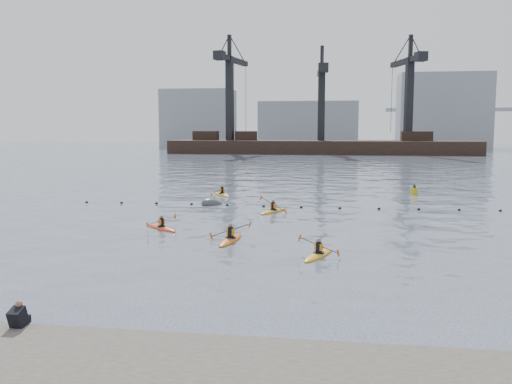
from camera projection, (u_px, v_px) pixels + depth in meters
ground at (238, 292)px, 20.83m from camera, size 400.00×400.00×0.00m
float_line at (283, 207)px, 43.03m from camera, size 33.24×0.73×0.24m
barge_pier at (320, 146)px, 128.67m from camera, size 72.00×19.30×29.50m
skyline at (332, 117)px, 166.99m from camera, size 141.00×28.00×22.00m
kayaker_0 at (230, 239)px, 30.17m from camera, size 2.47×3.64×1.33m
kayaker_1 at (318, 254)px, 26.62m from camera, size 2.08×3.21×1.12m
kayaker_2 at (162, 227)px, 33.73m from camera, size 2.75×2.51×0.99m
kayaker_3 at (273, 211)px, 40.41m from camera, size 2.19×3.36×1.32m
kayaker_5 at (222, 194)px, 50.43m from camera, size 2.38×3.25×1.31m
mooring_buoy at (212, 205)px, 44.31m from camera, size 2.36×2.39×1.40m
nav_buoy at (414, 191)px, 50.67m from camera, size 0.64×0.64×1.16m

